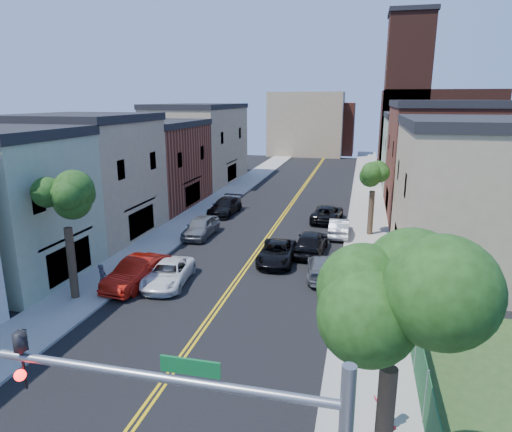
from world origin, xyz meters
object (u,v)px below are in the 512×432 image
Objects in this scene: red_sedan at (137,272)px; silver_car_right at (339,227)px; pedestrian_left at (103,279)px; black_car_right at (311,242)px; black_suv_lane at (277,253)px; black_car_left at (225,206)px; grey_car_right at (322,267)px; dark_car_right_far at (327,213)px; grey_car_left at (201,227)px; pedestrian_right at (385,403)px; white_pickup at (168,273)px.

red_sedan reaches higher than silver_car_right.
black_car_right is at bearing -55.23° from pedestrian_left.
black_car_left is at bearing 119.57° from black_suv_lane.
black_car_left is at bearing -43.28° from black_car_right.
grey_car_right is at bearing -73.03° from pedestrian_left.
dark_car_right_far is (9.70, 17.12, -0.09)m from red_sedan.
pedestrian_left is at bearing -95.97° from grey_car_left.
grey_car_left is 2.80× the size of pedestrian_right.
white_pickup is 15.35m from pedestrian_right.
red_sedan is at bearing 48.17° from silver_car_right.
black_car_left is 1.15× the size of grey_car_right.
silver_car_right reaches higher than white_pickup.
white_pickup is 16.86m from black_car_left.
grey_car_right is at bearing 107.46° from black_car_right.
pedestrian_right is (4.40, -17.01, 0.14)m from black_car_right.
silver_car_right is (11.00, -4.61, -0.04)m from black_car_left.
red_sedan is 0.95× the size of black_car_left.
black_car_left reaches higher than grey_car_right.
red_sedan is 1.01× the size of black_suv_lane.
pedestrian_right reaches higher than black_car_left.
pedestrian_right reaches higher than white_pickup.
dark_car_right_far is at bearing 57.80° from white_pickup.
red_sedan is 1.02× the size of white_pickup.
grey_car_right is at bearing 96.94° from dark_car_right_far.
red_sedan is 16.37m from pedestrian_right.
white_pickup is at bearing 46.21° from black_car_right.
grey_car_right is 1.05× the size of silver_car_right.
silver_car_right is 2.57× the size of pedestrian_right.
white_pickup is 9.57m from grey_car_left.
pedestrian_left reaches higher than red_sedan.
red_sedan is at bearing -43.62° from pedestrian_left.
pedestrian_left is (-11.70, -5.46, 0.33)m from grey_car_right.
black_suv_lane is at bearing -30.73° from grey_car_left.
silver_car_right is (10.74, 2.71, -0.09)m from grey_car_left.
red_sedan is 0.99× the size of black_car_right.
dark_car_right_far is (9.70, -0.27, -0.03)m from black_car_left.
black_car_left reaches higher than white_pickup.
pedestrian_left reaches higher than grey_car_right.
pedestrian_right is (4.00, -26.07, 0.27)m from dark_car_right_far.
black_car_left is (-1.70, 16.78, 0.08)m from white_pickup.
red_sedan is 11.16m from grey_car_right.
silver_car_right is at bearing 56.66° from red_sedan.
pedestrian_left is 0.99× the size of pedestrian_right.
black_car_left is 11.93m from silver_car_right.
black_suv_lane reaches higher than grey_car_right.
grey_car_left is 23.30m from pedestrian_right.
silver_car_right is 7.99m from black_suv_lane.
black_suv_lane is at bearing 45.55° from red_sedan.
silver_car_right is at bearing 110.21° from dark_car_right_far.
pedestrian_left is at bearing -118.20° from red_sedan.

